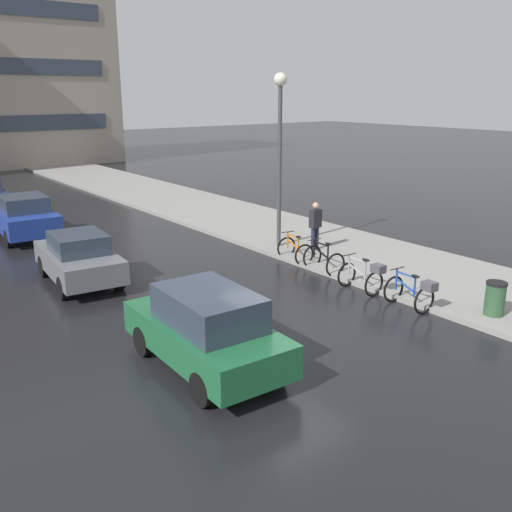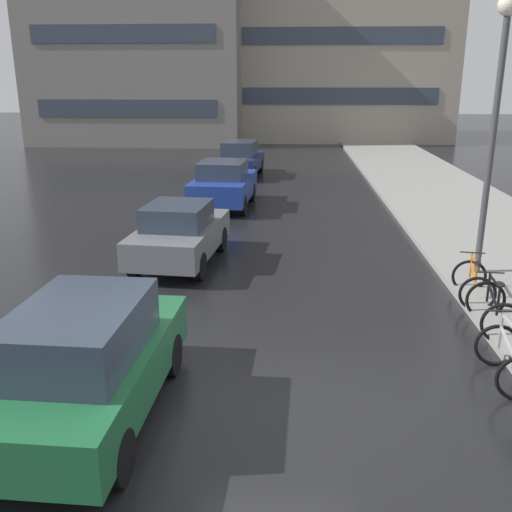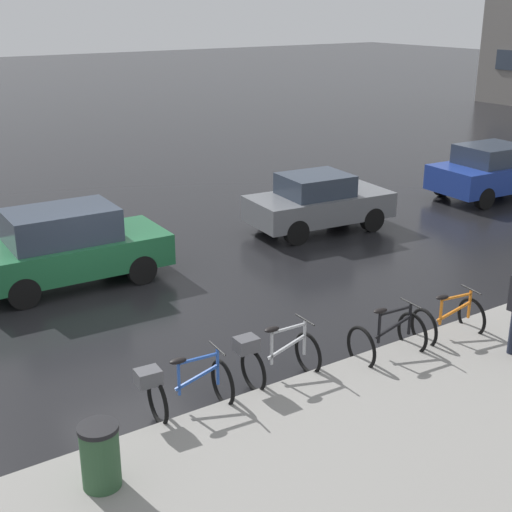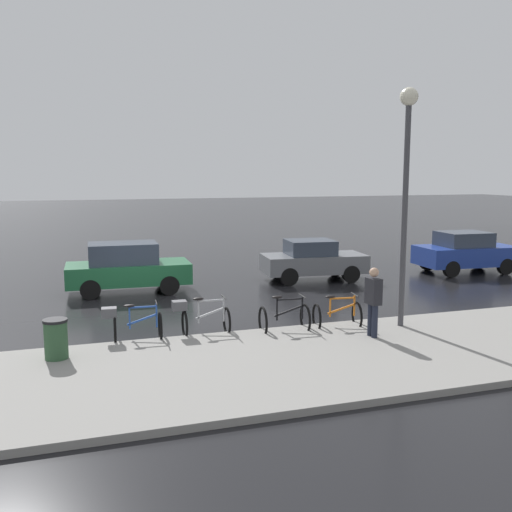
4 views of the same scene
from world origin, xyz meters
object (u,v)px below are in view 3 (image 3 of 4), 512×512
(bicycle_farthest, at_px, (448,321))
(car_blue, at_px, (492,171))
(car_green, at_px, (69,246))
(car_grey, at_px, (318,202))
(trash_bin, at_px, (101,461))
(bicycle_third, at_px, (387,338))
(bicycle_nearest, at_px, (181,387))
(bicycle_second, at_px, (273,355))

(bicycle_farthest, height_order, car_blue, car_blue)
(car_green, relative_size, car_grey, 1.04)
(car_grey, distance_m, trash_bin, 11.27)
(bicycle_farthest, bearing_deg, bicycle_third, -92.51)
(bicycle_third, xyz_separation_m, car_grey, (-6.34, 3.55, 0.35))
(bicycle_third, relative_size, trash_bin, 1.23)
(car_blue, bearing_deg, car_grey, -92.93)
(bicycle_nearest, distance_m, trash_bin, 1.92)
(bicycle_second, bearing_deg, bicycle_third, 78.53)
(car_blue, xyz_separation_m, trash_bin, (6.64, -15.32, -0.33))
(bicycle_second, height_order, bicycle_third, bicycle_second)
(bicycle_third, relative_size, car_green, 0.29)
(bicycle_nearest, relative_size, trash_bin, 1.42)
(trash_bin, bearing_deg, car_green, 162.97)
(car_blue, bearing_deg, bicycle_nearest, -67.66)
(bicycle_second, xyz_separation_m, car_grey, (-5.93, 5.59, 0.26))
(car_green, bearing_deg, bicycle_nearest, -4.68)
(bicycle_farthest, xyz_separation_m, car_grey, (-6.40, 2.15, 0.36))
(car_grey, bearing_deg, bicycle_nearest, -50.46)
(bicycle_nearest, bearing_deg, car_blue, 112.34)
(car_green, xyz_separation_m, car_blue, (0.27, 13.21, -0.02))
(bicycle_third, height_order, trash_bin, bicycle_third)
(bicycle_nearest, height_order, car_green, car_green)
(bicycle_second, xyz_separation_m, car_blue, (-5.60, 12.06, 0.32))
(bicycle_third, distance_m, car_blue, 11.69)
(bicycle_nearest, bearing_deg, trash_bin, -58.20)
(trash_bin, bearing_deg, bicycle_farthest, 94.84)
(car_green, xyz_separation_m, car_grey, (-0.06, 6.73, -0.08))
(bicycle_nearest, xyz_separation_m, car_green, (-5.90, 0.48, 0.35))
(bicycle_second, height_order, car_green, car_green)
(bicycle_nearest, height_order, bicycle_second, bicycle_second)
(bicycle_third, height_order, car_grey, car_grey)
(bicycle_farthest, bearing_deg, trash_bin, -85.16)
(car_blue, distance_m, trash_bin, 16.70)
(trash_bin, bearing_deg, car_grey, 128.22)
(bicycle_third, height_order, car_green, car_green)
(bicycle_third, xyz_separation_m, car_green, (-6.28, -3.18, 0.43))
(car_grey, bearing_deg, bicycle_farthest, -18.55)
(car_blue, relative_size, trash_bin, 4.07)
(bicycle_third, bearing_deg, bicycle_second, -101.47)
(bicycle_farthest, relative_size, car_blue, 0.31)
(bicycle_third, relative_size, car_grey, 0.31)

